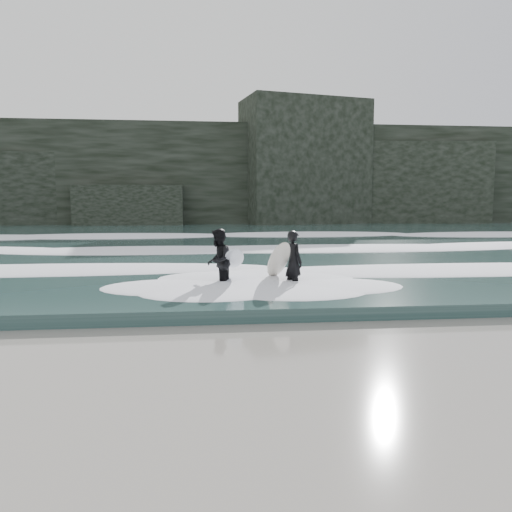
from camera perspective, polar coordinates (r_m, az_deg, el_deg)
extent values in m
plane|color=#706657|center=(7.23, 4.38, -13.51)|extent=(120.00, 120.00, 0.00)
cube|color=#2B4746|center=(35.78, -4.18, 2.51)|extent=(90.00, 52.00, 0.30)
cube|color=black|center=(52.77, -4.89, 8.95)|extent=(70.00, 9.00, 10.00)
ellipsoid|color=white|center=(15.87, -1.58, -1.18)|extent=(60.00, 3.20, 0.20)
ellipsoid|color=white|center=(22.81, -3.01, 1.11)|extent=(60.00, 4.00, 0.24)
ellipsoid|color=white|center=(31.78, -3.92, 2.59)|extent=(60.00, 4.80, 0.30)
imported|color=black|center=(13.42, 4.29, -0.66)|extent=(0.65, 0.73, 1.67)
ellipsoid|color=silver|center=(13.40, 2.57, -0.52)|extent=(0.62, 1.76, 1.21)
imported|color=black|center=(13.30, -4.33, -0.61)|extent=(0.85, 0.98, 1.73)
ellipsoid|color=silver|center=(13.31, -2.52, -0.31)|extent=(0.58, 1.87, 0.80)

